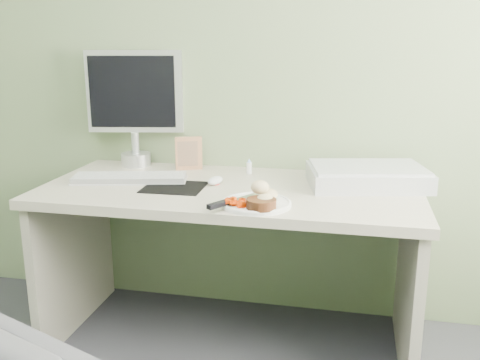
% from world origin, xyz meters
% --- Properties ---
extents(wall_back, '(3.50, 0.00, 3.50)m').
position_xyz_m(wall_back, '(0.00, 2.00, 1.35)').
color(wall_back, '#72845D').
rests_on(wall_back, floor).
extents(desk, '(1.60, 0.75, 0.73)m').
position_xyz_m(desk, '(0.00, 1.62, 0.55)').
color(desk, '#C2B3A2').
rests_on(desk, floor).
extents(plate, '(0.27, 0.27, 0.01)m').
position_xyz_m(plate, '(0.16, 1.38, 0.74)').
color(plate, white).
rests_on(plate, desk).
extents(steak, '(0.13, 0.13, 0.04)m').
position_xyz_m(steak, '(0.19, 1.31, 0.76)').
color(steak, black).
rests_on(steak, plate).
extents(potato_pile, '(0.14, 0.10, 0.07)m').
position_xyz_m(potato_pile, '(0.20, 1.40, 0.78)').
color(potato_pile, tan).
rests_on(potato_pile, plate).
extents(carrot_heap, '(0.07, 0.06, 0.04)m').
position_xyz_m(carrot_heap, '(0.09, 1.32, 0.76)').
color(carrot_heap, '#F43D05').
rests_on(carrot_heap, plate).
extents(steak_knife, '(0.16, 0.23, 0.02)m').
position_xyz_m(steak_knife, '(0.06, 1.32, 0.76)').
color(steak_knife, silver).
rests_on(steak_knife, plate).
extents(mousepad, '(0.26, 0.23, 0.00)m').
position_xyz_m(mousepad, '(-0.23, 1.56, 0.73)').
color(mousepad, black).
rests_on(mousepad, desk).
extents(keyboard, '(0.51, 0.26, 0.02)m').
position_xyz_m(keyboard, '(-0.46, 1.62, 0.75)').
color(keyboard, white).
rests_on(keyboard, desk).
extents(computer_mouse, '(0.07, 0.11, 0.03)m').
position_xyz_m(computer_mouse, '(-0.07, 1.65, 0.75)').
color(computer_mouse, white).
rests_on(computer_mouse, desk).
extents(photo_frame, '(0.12, 0.06, 0.16)m').
position_xyz_m(photo_frame, '(-0.26, 1.89, 0.81)').
color(photo_frame, '#986747').
rests_on(photo_frame, desk).
extents(eyedrop_bottle, '(0.03, 0.03, 0.07)m').
position_xyz_m(eyedrop_bottle, '(0.03, 1.87, 0.76)').
color(eyedrop_bottle, white).
rests_on(eyedrop_bottle, desk).
extents(scanner, '(0.55, 0.42, 0.08)m').
position_xyz_m(scanner, '(0.57, 1.77, 0.77)').
color(scanner, '#B9BCC1').
rests_on(scanner, desk).
extents(monitor, '(0.47, 0.16, 0.56)m').
position_xyz_m(monitor, '(-0.55, 1.94, 1.05)').
color(monitor, silver).
rests_on(monitor, desk).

